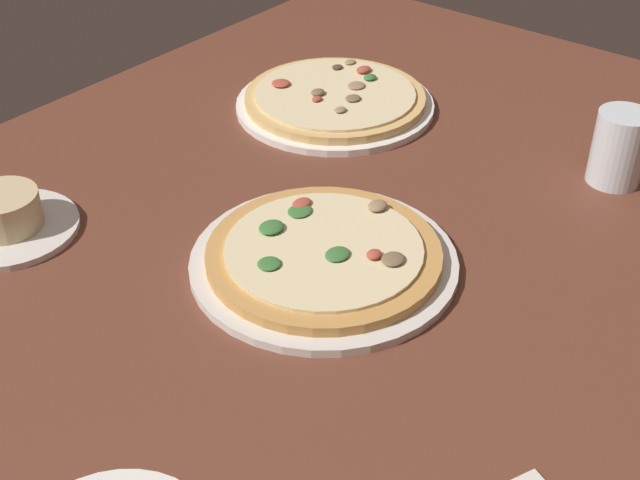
{
  "coord_description": "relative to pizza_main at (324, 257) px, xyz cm",
  "views": [
    {
      "loc": [
        -59.32,
        -47.97,
        61.14
      ],
      "look_at": [
        -0.26,
        -0.74,
        7.0
      ],
      "focal_mm": 48.0,
      "sensor_mm": 36.0,
      "label": 1
    }
  ],
  "objects": [
    {
      "name": "water_glass",
      "position": [
        36.93,
        -17.53,
        2.86
      ],
      "size": [
        6.72,
        6.72,
        9.47
      ],
      "color": "silver",
      "rests_on": "dining_table"
    },
    {
      "name": "dining_table",
      "position": [
        0.5,
        1.46,
        -3.19
      ],
      "size": [
        150.0,
        110.0,
        4.0
      ],
      "primitive_type": "cube",
      "color": "brown",
      "rests_on": "ground"
    },
    {
      "name": "pizza_side",
      "position": [
        30.87,
        22.43,
        0.03
      ],
      "size": [
        28.92,
        28.92,
        3.35
      ],
      "color": "white",
      "rests_on": "dining_table"
    },
    {
      "name": "pizza_main",
      "position": [
        0.0,
        0.0,
        0.0
      ],
      "size": [
        29.55,
        29.55,
        3.39
      ],
      "color": "silver",
      "rests_on": "dining_table"
    },
    {
      "name": "ramekin_on_saucer",
      "position": [
        -17.77,
        32.77,
        0.68
      ],
      "size": [
        16.27,
        16.27,
        5.05
      ],
      "color": "silver",
      "rests_on": "dining_table"
    }
  ]
}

